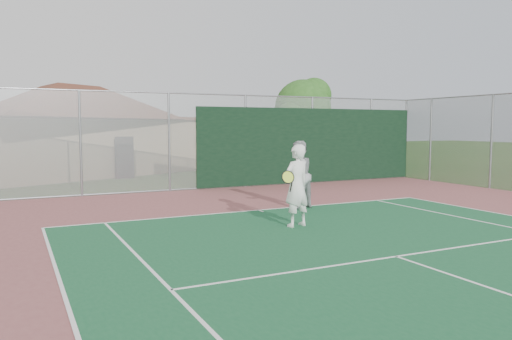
{
  "coord_description": "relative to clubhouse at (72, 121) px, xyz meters",
  "views": [
    {
      "loc": [
        -6.06,
        -0.28,
        2.32
      ],
      "look_at": [
        -0.74,
        10.53,
        1.27
      ],
      "focal_mm": 35.0,
      "sensor_mm": 36.0,
      "label": 1
    }
  ],
  "objects": [
    {
      "name": "back_fence",
      "position": [
        5.42,
        -8.8,
        -0.91
      ],
      "size": [
        20.08,
        0.11,
        3.53
      ],
      "color": "gray",
      "rests_on": "ground"
    },
    {
      "name": "clubhouse",
      "position": [
        0.0,
        0.0,
        0.0
      ],
      "size": [
        13.95,
        11.96,
        5.08
      ],
      "rotation": [
        0.0,
        0.0,
        0.42
      ],
      "color": "tan",
      "rests_on": "ground"
    },
    {
      "name": "player_grey_back",
      "position": [
        4.45,
        -14.12,
        -1.63
      ],
      "size": [
        1.13,
        1.02,
        1.9
      ],
      "rotation": [
        0.0,
        0.0,
        3.54
      ],
      "color": "#A2A5A7",
      "rests_on": "ground"
    },
    {
      "name": "player_white_front",
      "position": [
        3.1,
        -16.28,
        -1.63
      ],
      "size": [
        0.96,
        0.73,
        1.89
      ],
      "rotation": [
        0.0,
        0.0,
        3.36
      ],
      "color": "white",
      "rests_on": "ground"
    },
    {
      "name": "side_fence_right",
      "position": [
        13.32,
        -13.28,
        -0.83
      ],
      "size": [
        0.08,
        9.0,
        3.5
      ],
      "color": "gray",
      "rests_on": "ground"
    },
    {
      "name": "tree",
      "position": [
        11.08,
        -3.7,
        0.61
      ],
      "size": [
        3.48,
        3.29,
        4.85
      ],
      "color": "#351F13",
      "rests_on": "ground"
    }
  ]
}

